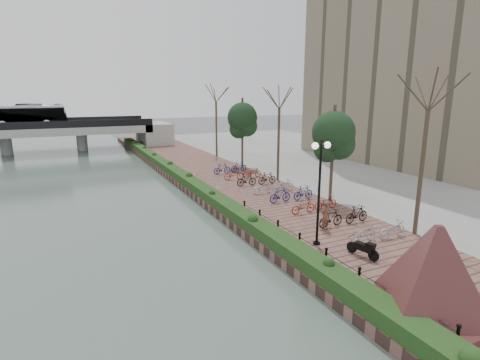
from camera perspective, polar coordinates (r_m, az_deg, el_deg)
ground at (r=15.70m, az=10.96°, el=-16.61°), size 220.00×220.00×0.00m
promenade at (r=31.81m, az=-1.84°, el=-0.54°), size 8.00×75.00×0.50m
inland_pavement at (r=40.77m, az=19.25°, el=1.75°), size 24.00×75.00×0.50m
hedge at (r=32.86m, az=-9.05°, el=0.73°), size 1.10×56.00×0.60m
chain_fence at (r=17.51m, az=10.93°, el=-10.25°), size 0.10×14.10×0.70m
granite_monument at (r=14.15m, az=27.48°, el=-12.01°), size 5.04×5.04×3.08m
lamppost at (r=17.93m, az=12.11°, el=1.38°), size 1.02×0.32×5.12m
motorcycle at (r=17.97m, az=18.18°, el=-9.77°), size 0.72×1.46×0.87m
pedestrian at (r=20.66m, az=12.85°, el=-5.34°), size 0.66×0.51×1.62m
bicycle_parking at (r=26.84m, az=6.54°, el=-1.58°), size 2.40×19.89×1.00m
street_trees at (r=28.93m, az=9.30°, el=4.87°), size 3.20×37.12×6.80m
bridge at (r=56.38m, az=-31.88°, el=6.67°), size 36.00×10.77×6.50m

